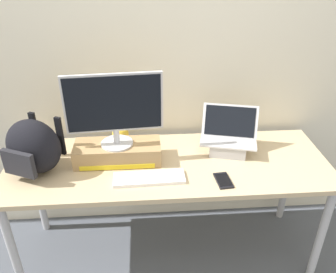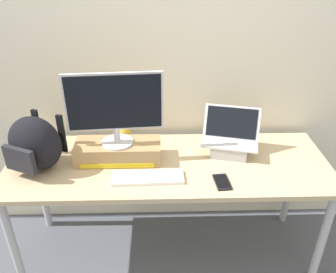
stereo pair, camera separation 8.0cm
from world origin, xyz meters
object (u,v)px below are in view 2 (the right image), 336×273
object	(u,v)px
toner_box_yellow	(118,151)
external_keyboard	(148,177)
open_laptop	(229,143)
plush_toy	(122,134)
coffee_mug	(48,138)
desktop_monitor	(115,107)
cell_phone	(222,182)
messenger_backpack	(35,144)

from	to	relation	value
toner_box_yellow	external_keyboard	world-z (taller)	toner_box_yellow
open_laptop	plush_toy	bearing A→B (deg)	-178.91
plush_toy	coffee_mug	bearing A→B (deg)	-178.06
desktop_monitor	cell_phone	xyz separation A→B (m)	(0.60, -0.25, -0.35)
coffee_mug	cell_phone	world-z (taller)	coffee_mug
external_keyboard	coffee_mug	xyz separation A→B (m)	(-0.67, 0.41, 0.03)
toner_box_yellow	cell_phone	size ratio (longest dim) A/B	3.42
external_keyboard	messenger_backpack	distance (m)	0.67
messenger_backpack	coffee_mug	size ratio (longest dim) A/B	3.30
toner_box_yellow	open_laptop	bearing A→B (deg)	5.49
messenger_backpack	cell_phone	xyz separation A→B (m)	(1.06, -0.18, -0.16)
open_laptop	messenger_backpack	world-z (taller)	messenger_backpack
coffee_mug	toner_box_yellow	bearing A→B (deg)	-22.98
cell_phone	toner_box_yellow	bearing A→B (deg)	151.32
desktop_monitor	messenger_backpack	size ratio (longest dim) A/B	1.41
cell_phone	open_laptop	bearing A→B (deg)	67.97
toner_box_yellow	plush_toy	world-z (taller)	toner_box_yellow
external_keyboard	open_laptop	bearing A→B (deg)	26.83
open_laptop	external_keyboard	xyz separation A→B (m)	(-0.51, -0.27, -0.05)
desktop_monitor	cell_phone	distance (m)	0.73
toner_box_yellow	plush_toy	xyz separation A→B (m)	(0.01, 0.22, -0.00)
plush_toy	external_keyboard	bearing A→B (deg)	-67.62
messenger_backpack	coffee_mug	distance (m)	0.30
open_laptop	cell_phone	xyz separation A→B (m)	(-0.09, -0.32, -0.06)
open_laptop	plush_toy	size ratio (longest dim) A/B	3.46
cell_phone	external_keyboard	bearing A→B (deg)	168.18
desktop_monitor	plush_toy	size ratio (longest dim) A/B	4.97
desktop_monitor	open_laptop	world-z (taller)	desktop_monitor
external_keyboard	plush_toy	bearing A→B (deg)	110.73
desktop_monitor	messenger_backpack	world-z (taller)	desktop_monitor
external_keyboard	messenger_backpack	world-z (taller)	messenger_backpack
messenger_backpack	cell_phone	world-z (taller)	messenger_backpack
coffee_mug	cell_phone	bearing A→B (deg)	-23.03
desktop_monitor	open_laptop	distance (m)	0.75
messenger_backpack	desktop_monitor	bearing A→B (deg)	32.88
desktop_monitor	toner_box_yellow	bearing A→B (deg)	91.57
external_keyboard	plush_toy	distance (m)	0.47
plush_toy	cell_phone	bearing A→B (deg)	-38.87
toner_box_yellow	open_laptop	xyz separation A→B (m)	(0.69, 0.07, 0.01)
desktop_monitor	coffee_mug	size ratio (longest dim) A/B	4.65
toner_box_yellow	coffee_mug	size ratio (longest dim) A/B	4.33
external_keyboard	toner_box_yellow	bearing A→B (deg)	129.57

